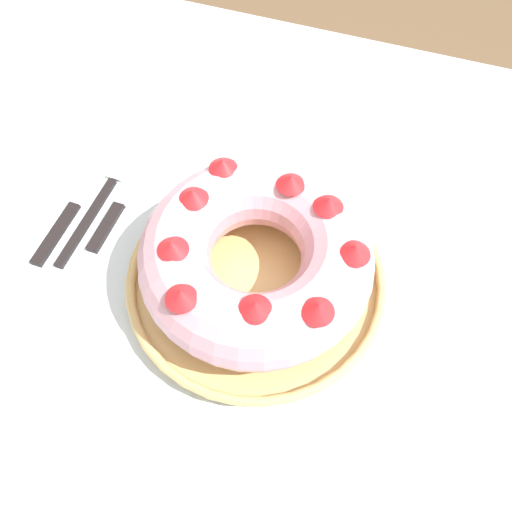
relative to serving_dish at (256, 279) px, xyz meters
The scene contains 7 objects.
ground_plane 0.78m from the serving_dish, 118.76° to the left, with size 8.00×8.00×0.00m, color brown.
dining_table 0.10m from the serving_dish, 118.76° to the left, with size 1.52×1.06×0.77m.
serving_dish is the anchor object (origin of this frame).
bundt_cake 0.06m from the serving_dish, 37.96° to the right, with size 0.28×0.28×0.10m.
fork 0.26m from the serving_dish, 166.00° to the left, with size 0.02×0.22×0.01m.
serving_knife 0.29m from the serving_dish, behind, with size 0.02×0.23×0.01m.
cake_knife 0.23m from the serving_dish, 166.89° to the left, with size 0.02×0.18×0.01m.
Camera 1 is at (0.11, -0.30, 1.35)m, focal length 35.00 mm.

